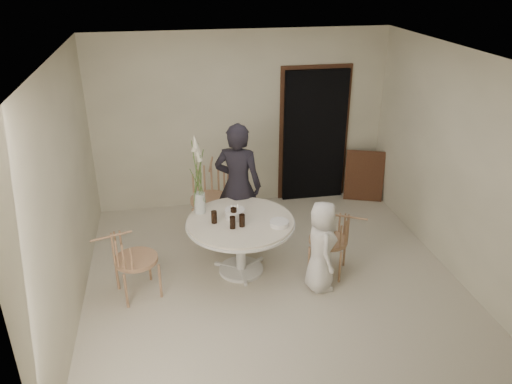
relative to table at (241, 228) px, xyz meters
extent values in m
plane|color=beige|center=(0.35, -0.25, -0.62)|extent=(4.50, 4.50, 0.00)
plane|color=silver|center=(0.35, -0.25, 2.08)|extent=(4.50, 4.50, 0.00)
plane|color=beige|center=(0.35, 2.00, 0.73)|extent=(4.50, 0.00, 4.50)
plane|color=beige|center=(0.35, -2.50, 0.73)|extent=(4.50, 0.00, 4.50)
plane|color=beige|center=(-1.90, -0.25, 0.73)|extent=(0.00, 4.50, 4.50)
plane|color=beige|center=(2.60, -0.25, 0.73)|extent=(0.00, 4.50, 4.50)
cube|color=black|center=(1.50, 1.94, 0.43)|extent=(1.00, 0.10, 2.10)
cube|color=#512F1B|center=(1.50, 1.98, 0.49)|extent=(1.12, 0.03, 2.22)
cylinder|color=silver|center=(0.00, 0.00, -0.60)|extent=(0.56, 0.56, 0.04)
cylinder|color=silver|center=(0.00, 0.00, -0.27)|extent=(0.12, 0.12, 0.65)
cylinder|color=silver|center=(0.00, 0.00, 0.07)|extent=(1.33, 1.33, 0.03)
cylinder|color=#EFE3CF|center=(0.00, 0.00, 0.09)|extent=(1.30, 1.30, 0.04)
cube|color=#512F1B|center=(2.30, 1.70, -0.21)|extent=(0.64, 0.39, 0.82)
cylinder|color=tan|center=(-0.53, 0.84, -0.36)|extent=(0.03, 0.03, 0.51)
cylinder|color=tan|center=(-0.08, 0.76, -0.36)|extent=(0.03, 0.03, 0.51)
cylinder|color=tan|center=(-0.44, 1.29, -0.36)|extent=(0.03, 0.03, 0.51)
cylinder|color=tan|center=(0.00, 1.21, -0.36)|extent=(0.03, 0.03, 0.51)
cylinder|color=tan|center=(-0.26, 1.03, -0.08)|extent=(0.57, 0.57, 0.06)
cylinder|color=tan|center=(0.98, 0.05, -0.40)|extent=(0.03, 0.03, 0.43)
cylinder|color=tan|center=(0.80, -0.28, -0.40)|extent=(0.03, 0.03, 0.43)
cylinder|color=tan|center=(1.32, -0.13, -0.40)|extent=(0.03, 0.03, 0.43)
cylinder|color=tan|center=(1.14, -0.46, -0.40)|extent=(0.03, 0.03, 0.43)
cylinder|color=tan|center=(1.06, -0.21, -0.17)|extent=(0.48, 0.48, 0.05)
cylinder|color=tan|center=(-1.01, -0.36, -0.39)|extent=(0.03, 0.03, 0.45)
cylinder|color=tan|center=(-1.13, 0.01, -0.39)|extent=(0.03, 0.03, 0.45)
cylinder|color=tan|center=(-1.38, -0.49, -0.39)|extent=(0.03, 0.03, 0.45)
cylinder|color=tan|center=(-1.51, -0.11, -0.39)|extent=(0.03, 0.03, 0.45)
cylinder|color=tan|center=(-1.26, -0.24, -0.15)|extent=(0.50, 0.50, 0.05)
imported|color=black|center=(0.08, 0.71, 0.25)|extent=(0.74, 0.62, 1.73)
imported|color=white|center=(0.87, -0.50, -0.05)|extent=(0.39, 0.57, 1.13)
cylinder|color=white|center=(-0.05, 0.07, 0.17)|extent=(0.24, 0.24, 0.12)
cylinder|color=#F1E098|center=(-0.05, 0.07, 0.25)|extent=(0.01, 0.01, 0.05)
cylinder|color=#F1E098|center=(-0.02, 0.10, 0.25)|extent=(0.01, 0.01, 0.05)
cylinder|color=#F1E098|center=(-0.09, 0.09, 0.25)|extent=(0.01, 0.01, 0.05)
cylinder|color=black|center=(-0.12, -0.18, 0.19)|extent=(0.08, 0.08, 0.15)
cylinder|color=black|center=(0.00, -0.15, 0.19)|extent=(0.09, 0.09, 0.15)
cylinder|color=black|center=(-0.32, -0.01, 0.19)|extent=(0.08, 0.08, 0.15)
cylinder|color=black|center=(-0.08, 0.01, 0.20)|extent=(0.10, 0.10, 0.16)
cylinder|color=white|center=(0.43, -0.22, 0.14)|extent=(0.25, 0.25, 0.06)
cylinder|color=silver|center=(-0.46, 0.30, 0.24)|extent=(0.14, 0.14, 0.26)
cylinder|color=#4C6D2E|center=(-0.43, 0.30, 0.57)|extent=(0.01, 0.01, 0.65)
cone|color=silver|center=(-0.43, 0.30, 0.89)|extent=(0.06, 0.06, 0.17)
cylinder|color=#4C6D2E|center=(-0.45, 0.33, 0.59)|extent=(0.01, 0.01, 0.70)
cone|color=silver|center=(-0.45, 0.33, 0.95)|extent=(0.06, 0.06, 0.17)
cylinder|color=#4C6D2E|center=(-0.48, 0.31, 0.62)|extent=(0.01, 0.01, 0.76)
cone|color=silver|center=(-0.48, 0.31, 1.00)|extent=(0.06, 0.06, 0.17)
cylinder|color=#4C6D2E|center=(-0.48, 0.28, 0.65)|extent=(0.01, 0.01, 0.81)
cone|color=silver|center=(-0.48, 0.28, 1.06)|extent=(0.06, 0.06, 0.17)
cylinder|color=#4C6D2E|center=(-0.45, 0.27, 0.57)|extent=(0.01, 0.01, 0.65)
cone|color=silver|center=(-0.45, 0.27, 0.89)|extent=(0.06, 0.06, 0.17)
camera|label=1|loc=(-0.80, -5.26, 2.99)|focal=35.00mm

